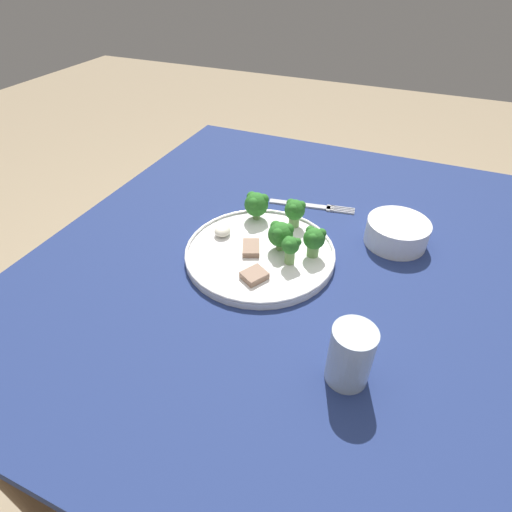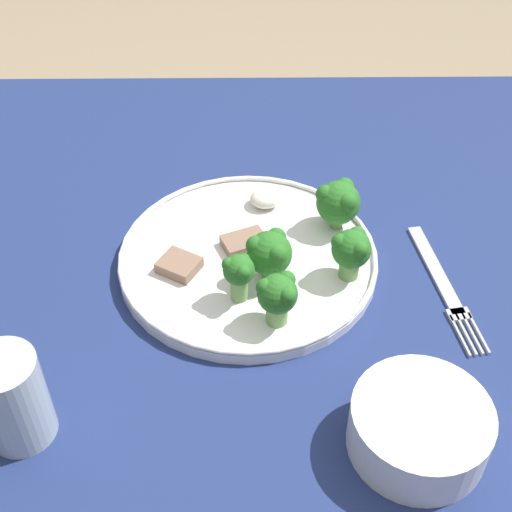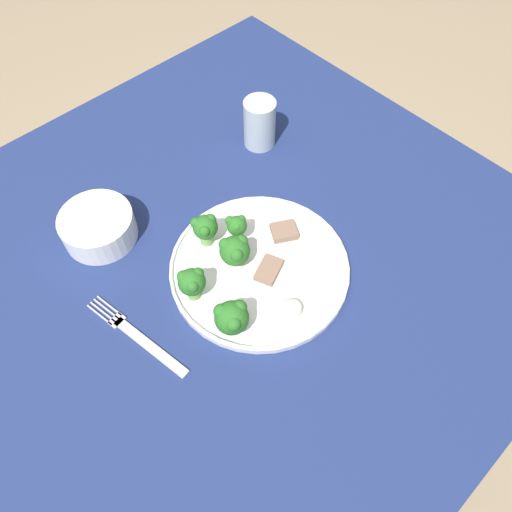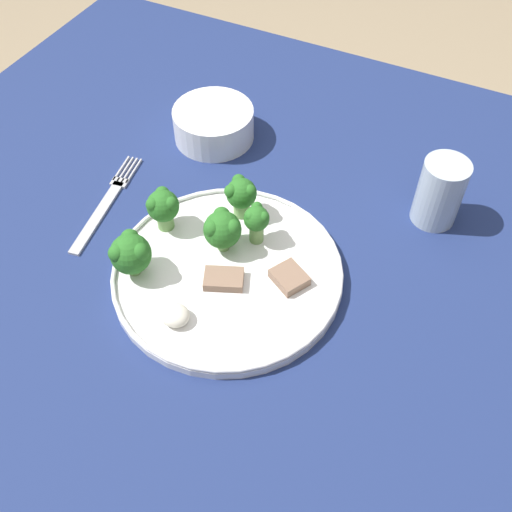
# 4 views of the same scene
# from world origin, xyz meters

# --- Properties ---
(ground_plane) EXTENTS (8.00, 8.00, 0.00)m
(ground_plane) POSITION_xyz_m (0.00, 0.00, 0.00)
(ground_plane) COLOR #9E896B
(table) EXTENTS (1.06, 0.97, 0.78)m
(table) POSITION_xyz_m (0.00, 0.00, 0.66)
(table) COLOR navy
(table) RESTS_ON ground_plane
(dinner_plate) EXTENTS (0.29, 0.29, 0.02)m
(dinner_plate) POSITION_xyz_m (0.04, -0.06, 0.79)
(dinner_plate) COLOR white
(dinner_plate) RESTS_ON table
(fork) EXTENTS (0.05, 0.20, 0.00)m
(fork) POSITION_xyz_m (-0.18, -0.03, 0.78)
(fork) COLOR #B2B2B7
(fork) RESTS_ON table
(cream_bowl) EXTENTS (0.12, 0.12, 0.05)m
(cream_bowl) POSITION_xyz_m (-0.11, 0.17, 0.80)
(cream_bowl) COLOR white
(cream_bowl) RESTS_ON table
(drinking_glass) EXTENTS (0.06, 0.06, 0.10)m
(drinking_glass) POSITION_xyz_m (0.24, 0.15, 0.82)
(drinking_glass) COLOR #B2C1CC
(drinking_glass) RESTS_ON table
(broccoli_floret_near_rim_left) EXTENTS (0.05, 0.05, 0.06)m
(broccoli_floret_near_rim_left) POSITION_xyz_m (-0.07, -0.12, 0.83)
(broccoli_floret_near_rim_left) COLOR #709E56
(broccoli_floret_near_rim_left) RESTS_ON dinner_plate
(broccoli_floret_center_left) EXTENTS (0.04, 0.04, 0.06)m
(broccoli_floret_center_left) POSITION_xyz_m (-0.07, -0.03, 0.83)
(broccoli_floret_center_left) COLOR #709E56
(broccoli_floret_center_left) RESTS_ON dinner_plate
(broccoli_floret_back_left) EXTENTS (0.04, 0.04, 0.06)m
(broccoli_floret_back_left) POSITION_xyz_m (0.01, 0.03, 0.83)
(broccoli_floret_back_left) COLOR #709E56
(broccoli_floret_back_left) RESTS_ON dinner_plate
(broccoli_floret_front_left) EXTENTS (0.05, 0.05, 0.06)m
(broccoli_floret_front_left) POSITION_xyz_m (0.02, -0.03, 0.83)
(broccoli_floret_front_left) COLOR #709E56
(broccoli_floret_front_left) RESTS_ON dinner_plate
(broccoli_floret_center_back) EXTENTS (0.03, 0.03, 0.06)m
(broccoli_floret_center_back) POSITION_xyz_m (0.05, 0.00, 0.83)
(broccoli_floret_center_back) COLOR #709E56
(broccoli_floret_center_back) RESTS_ON dinner_plate
(meat_slice_front_slice) EXTENTS (0.06, 0.05, 0.01)m
(meat_slice_front_slice) POSITION_xyz_m (0.04, -0.08, 0.80)
(meat_slice_front_slice) COLOR #846651
(meat_slice_front_slice) RESTS_ON dinner_plate
(meat_slice_middle_slice) EXTENTS (0.05, 0.05, 0.01)m
(meat_slice_middle_slice) POSITION_xyz_m (0.11, -0.04, 0.80)
(meat_slice_middle_slice) COLOR #846651
(meat_slice_middle_slice) RESTS_ON dinner_plate
(sauce_dollop) EXTENTS (0.04, 0.03, 0.02)m
(sauce_dollop) POSITION_xyz_m (0.02, -0.15, 0.80)
(sauce_dollop) COLOR silver
(sauce_dollop) RESTS_ON dinner_plate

